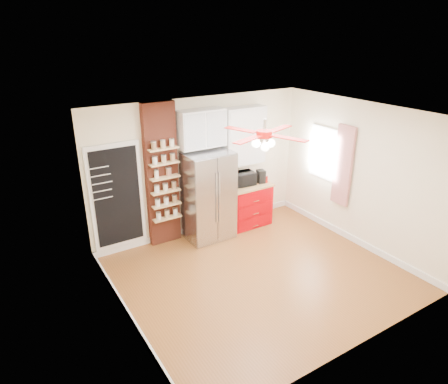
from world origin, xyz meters
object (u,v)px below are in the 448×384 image
red_cabinet (247,204)px  coffee_maker (261,176)px  fridge (208,196)px  toaster_oven (243,179)px  pantry_jar_oats (156,174)px  canister_left (266,179)px  ceiling_fan (264,134)px

red_cabinet → coffee_maker: 0.65m
fridge → red_cabinet: 1.06m
toaster_oven → pantry_jar_oats: bearing=-177.8°
fridge → red_cabinet: size_ratio=1.86×
red_cabinet → canister_left: canister_left is taller
coffee_maker → pantry_jar_oats: 2.25m
ceiling_fan → pantry_jar_oats: ceiling_fan is taller
coffee_maker → canister_left: (0.09, -0.05, -0.06)m
red_cabinet → canister_left: bearing=-18.0°
red_cabinet → ceiling_fan: (-0.92, -1.68, 1.97)m
fridge → canister_left: 1.35m
canister_left → pantry_jar_oats: (-2.29, 0.23, 0.47)m
red_cabinet → pantry_jar_oats: pantry_jar_oats is taller
red_cabinet → toaster_oven: bearing=171.7°
toaster_oven → coffee_maker: 0.40m
ceiling_fan → coffee_maker: ceiling_fan is taller
ceiling_fan → canister_left: (1.29, 1.56, -1.45)m
ceiling_fan → pantry_jar_oats: size_ratio=9.66×
coffee_maker → pantry_jar_oats: size_ratio=1.86×
red_cabinet → ceiling_fan: bearing=-118.7°
canister_left → pantry_jar_oats: pantry_jar_oats is taller
canister_left → coffee_maker: bearing=152.3°
pantry_jar_oats → fridge: bearing=-9.8°
fridge → toaster_oven: fridge is taller
fridge → canister_left: fridge is taller
pantry_jar_oats → ceiling_fan: bearing=-60.9°
canister_left → fridge: bearing=177.0°
canister_left → toaster_oven: bearing=164.2°
canister_left → red_cabinet: bearing=162.0°
coffee_maker → ceiling_fan: bearing=-115.8°
red_cabinet → coffee_maker: size_ratio=3.49×
fridge → pantry_jar_oats: 1.12m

